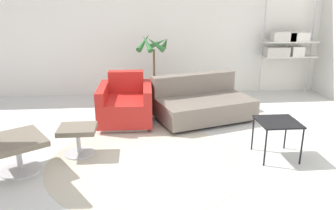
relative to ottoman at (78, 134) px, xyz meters
The scene contains 9 objects.
ground_plane 0.86m from the ottoman, ahead, with size 12.00×12.00×0.00m, color silver.
wall_back 3.04m from the ottoman, 73.14° to the left, with size 12.00×0.09×2.80m.
round_rug 0.88m from the ottoman, 17.22° to the right, with size 2.28×2.28×0.01m.
ottoman is the anchor object (origin of this frame).
armchair_red 1.16m from the ottoman, 62.37° to the left, with size 0.80×0.87×0.75m.
couch_low 2.06m from the ottoman, 33.20° to the left, with size 1.64×1.29×0.66m.
side_table 2.38m from the ottoman, ahead, with size 0.46×0.46×0.46m.
potted_plant 2.28m from the ottoman, 63.17° to the left, with size 0.59×0.54×1.25m.
shelf_unit 4.39m from the ottoman, 33.60° to the left, with size 1.05×0.28×1.89m.
Camera 1 is at (-0.05, -3.72, 1.80)m, focal length 35.00 mm.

